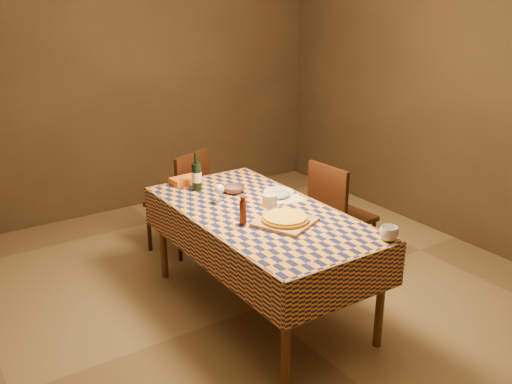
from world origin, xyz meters
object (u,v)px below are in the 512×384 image
Objects in this scene: pizza at (285,218)px; chair_far at (183,196)px; bowl at (234,189)px; wine_bottle at (197,176)px; cutting_board at (285,222)px; white_plate at (279,192)px; dining_table at (260,221)px; chair_right at (337,211)px.

chair_far is at bearing 91.20° from pizza.
bowl is 0.30m from wine_bottle.
cutting_board reaches higher than white_plate.
wine_bottle is 0.64m from white_plate.
chair_far reaches higher than dining_table.
cutting_board is at bearing -121.73° from white_plate.
wine_bottle is (-0.17, 0.91, 0.08)m from pizza.
bowl is 0.18× the size of chair_right.
white_plate is (0.33, 0.24, 0.08)m from dining_table.
chair_right reaches higher than bowl.
cutting_board is 1.15× the size of wine_bottle.
dining_table is 0.68m from wine_bottle.
bowl is at bearing -85.35° from chair_far.
pizza is 0.93m from wine_bottle.
white_plate reaches higher than dining_table.
chair_far is (-0.03, 1.45, -0.28)m from pizza.
cutting_board is 2.11× the size of bowl.
cutting_board is at bearing -85.73° from dining_table.
bowl is 0.34m from white_plate.
wine_bottle reaches higher than chair_right.
bowl is 0.55× the size of wine_bottle.
cutting_board is 0.60m from white_plate.
chair_far is 1.00× the size of chair_right.
cutting_board is 0.03m from pizza.
pizza is 0.60m from white_plate.
bowl is (0.03, 0.70, -0.01)m from pizza.
wine_bottle reaches higher than chair_far.
wine_bottle is at bearing 140.64° from white_plate.
wine_bottle is (-0.17, 0.91, 0.10)m from cutting_board.
dining_table is 0.91m from chair_right.
white_plate is at bearing 58.27° from cutting_board.
wine_bottle is at bearing 134.67° from bowl.
bowl is at bearing 145.70° from white_plate.
chair_right is (1.03, -0.47, -0.36)m from wine_bottle.
bowl is 0.71× the size of white_plate.
pizza reaches higher than dining_table.
chair_right reaches higher than dining_table.
chair_far is at bearing 75.16° from wine_bottle.
dining_table is 7.94× the size of white_plate.
dining_table is 11.16× the size of bowl.
white_plate is at bearing 58.27° from pizza.
cutting_board is 0.86× the size of pizza.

